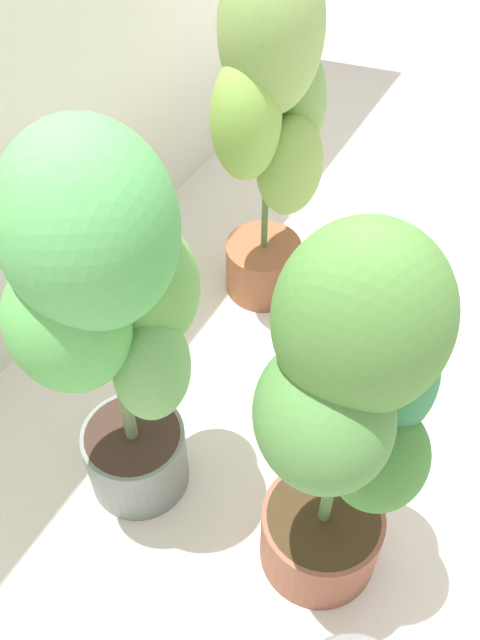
{
  "coord_description": "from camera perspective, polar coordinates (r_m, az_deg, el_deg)",
  "views": [
    {
      "loc": [
        -0.99,
        -0.28,
        1.55
      ],
      "look_at": [
        -0.12,
        0.21,
        0.4
      ],
      "focal_mm": 40.26,
      "sensor_mm": 36.0,
      "label": 1
    }
  ],
  "objects": [
    {
      "name": "potted_plant_back_left",
      "position": [
        1.29,
        -10.34,
        0.82
      ],
      "size": [
        0.42,
        0.33,
        0.98
      ],
      "color": "slate",
      "rests_on": "ground"
    },
    {
      "name": "potted_plant_back_right",
      "position": [
        1.77,
        2.49,
        15.75
      ],
      "size": [
        0.36,
        0.33,
        1.0
      ],
      "color": "#975637",
      "rests_on": "ground"
    },
    {
      "name": "ground_plane",
      "position": [
        1.86,
        7.5,
        -8.16
      ],
      "size": [
        8.0,
        8.0,
        0.0
      ],
      "primitive_type": "plane",
      "color": "silver",
      "rests_on": "ground"
    },
    {
      "name": "nutrient_bottle",
      "position": [
        1.93,
        6.71,
        0.24
      ],
      "size": [
        0.1,
        0.1,
        0.22
      ],
      "color": "#3D5CC3",
      "rests_on": "ground"
    },
    {
      "name": "potted_plant_front_left",
      "position": [
        1.21,
        8.63,
        -7.69
      ],
      "size": [
        0.4,
        0.36,
        0.96
      ],
      "color": "#90543F",
      "rests_on": "ground"
    }
  ]
}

